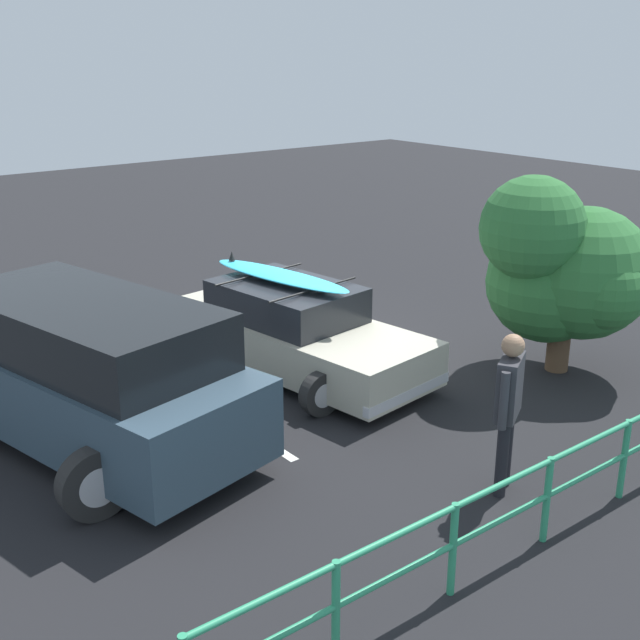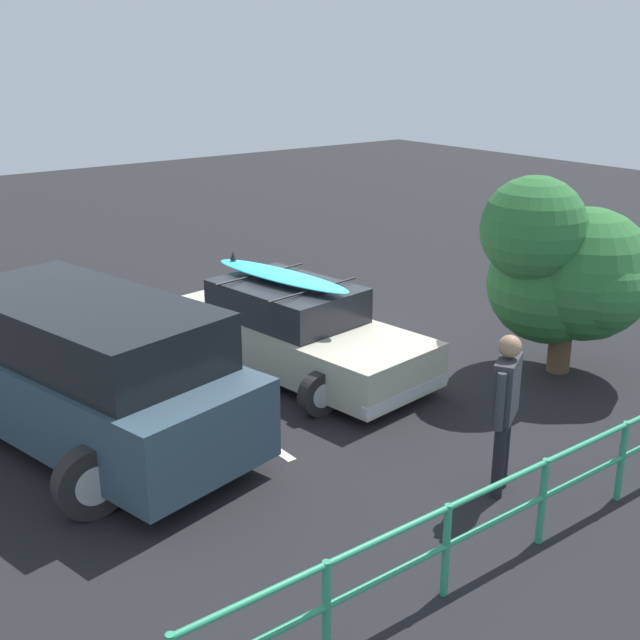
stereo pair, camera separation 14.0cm
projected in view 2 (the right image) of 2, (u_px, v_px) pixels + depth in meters
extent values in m
cube|color=black|center=(324.00, 355.00, 12.62)|extent=(44.00, 44.00, 0.02)
cube|color=silver|center=(198.00, 397.00, 11.08)|extent=(0.12, 4.48, 0.00)
cube|color=#B7B29E|center=(295.00, 340.00, 11.89)|extent=(2.18, 4.54, 0.62)
cube|color=#23262B|center=(287.00, 301.00, 11.82)|extent=(1.70, 2.26, 0.51)
cube|color=silver|center=(407.00, 394.00, 10.51)|extent=(1.68, 0.31, 0.14)
cube|color=silver|center=(208.00, 319.00, 13.39)|extent=(1.68, 0.31, 0.14)
cylinder|color=black|center=(402.00, 360.00, 11.59)|extent=(0.60, 0.18, 0.60)
cylinder|color=#B7B7BC|center=(402.00, 360.00, 11.59)|extent=(0.33, 0.19, 0.33)
cylinder|color=black|center=(319.00, 394.00, 10.47)|extent=(0.60, 0.18, 0.60)
cylinder|color=#B7B7BC|center=(319.00, 394.00, 10.47)|extent=(0.33, 0.19, 0.33)
cylinder|color=black|center=(277.00, 318.00, 13.41)|extent=(0.60, 0.18, 0.60)
cylinder|color=#B7B7BC|center=(277.00, 318.00, 13.41)|extent=(0.33, 0.19, 0.33)
cylinder|color=black|center=(195.00, 342.00, 12.29)|extent=(0.60, 0.18, 0.60)
cylinder|color=#B7B7BC|center=(195.00, 342.00, 12.29)|extent=(0.33, 0.19, 0.33)
cylinder|color=black|center=(314.00, 289.00, 11.34)|extent=(1.72, 0.25, 0.03)
cylinder|color=black|center=(261.00, 274.00, 12.11)|extent=(1.72, 0.25, 0.03)
ellipsoid|color=#33B7D6|center=(281.00, 275.00, 11.81)|extent=(1.00, 2.71, 0.09)
cone|color=black|center=(233.00, 256.00, 12.46)|extent=(0.10, 0.10, 0.14)
cube|color=#334756|center=(89.00, 389.00, 9.59)|extent=(2.77, 4.84, 0.92)
cube|color=black|center=(82.00, 327.00, 9.33)|extent=(2.41, 3.83, 0.66)
cylinder|color=black|center=(226.00, 420.00, 9.55)|extent=(0.78, 0.22, 0.78)
cylinder|color=#B7B7BC|center=(226.00, 420.00, 9.55)|extent=(0.43, 0.23, 0.43)
cylinder|color=black|center=(91.00, 482.00, 8.18)|extent=(0.78, 0.22, 0.78)
cylinder|color=#B7B7BC|center=(91.00, 482.00, 8.18)|extent=(0.43, 0.23, 0.43)
cylinder|color=black|center=(91.00, 364.00, 11.21)|extent=(0.78, 0.22, 0.78)
cylinder|color=#B7B7BC|center=(91.00, 364.00, 11.21)|extent=(0.43, 0.23, 0.43)
cylinder|color=black|center=(503.00, 450.00, 8.71)|extent=(0.13, 0.13, 0.89)
cylinder|color=black|center=(499.00, 460.00, 8.51)|extent=(0.13, 0.13, 0.89)
cube|color=#333338|center=(506.00, 388.00, 8.36)|extent=(0.55, 0.43, 0.67)
sphere|color=#9E7556|center=(510.00, 346.00, 8.21)|extent=(0.24, 0.24, 0.24)
cylinder|color=#333338|center=(512.00, 380.00, 8.63)|extent=(0.09, 0.09, 0.63)
cylinder|color=#333338|center=(500.00, 402.00, 8.10)|extent=(0.09, 0.09, 0.63)
cylinder|color=#2D9366|center=(621.00, 461.00, 8.45)|extent=(0.07, 0.07, 0.91)
cylinder|color=#2D9366|center=(542.00, 501.00, 7.70)|extent=(0.07, 0.07, 0.91)
cylinder|color=#2D9366|center=(446.00, 551.00, 6.95)|extent=(0.07, 0.07, 0.91)
cylinder|color=#2D9366|center=(326.00, 611.00, 6.20)|extent=(0.07, 0.07, 0.91)
cylinder|color=#2D9366|center=(546.00, 462.00, 7.56)|extent=(7.87, 0.11, 0.06)
cylinder|color=#2D9366|center=(543.00, 497.00, 7.69)|extent=(7.87, 0.11, 0.06)
cylinder|color=brown|center=(559.00, 351.00, 11.90)|extent=(0.34, 0.34, 0.62)
sphere|color=#2D6B33|center=(607.00, 291.00, 11.01)|extent=(1.13, 1.13, 1.13)
sphere|color=#2D6B33|center=(533.00, 229.00, 11.03)|extent=(1.47, 1.47, 1.47)
sphere|color=#2D6B33|center=(585.00, 274.00, 11.41)|extent=(1.92, 1.92, 1.92)
sphere|color=#2D6B33|center=(549.00, 282.00, 11.62)|extent=(1.80, 1.80, 1.80)
sphere|color=#2D6B33|center=(577.00, 260.00, 11.33)|extent=(1.22, 1.22, 1.22)
sphere|color=#2D6B33|center=(568.00, 267.00, 11.48)|extent=(1.51, 1.51, 1.51)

